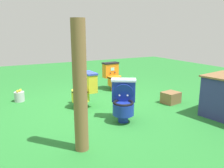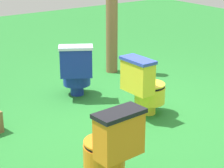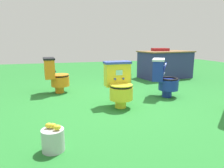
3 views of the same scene
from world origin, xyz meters
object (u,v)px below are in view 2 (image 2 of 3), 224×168
object	(u,v)px
toilet_blue	(76,70)
toilet_orange	(111,146)
wooden_post	(112,18)
toilet_yellow	(144,86)

from	to	relation	value
toilet_blue	toilet_orange	bearing A→B (deg)	-82.17
wooden_post	toilet_yellow	bearing A→B (deg)	157.45
toilet_blue	wooden_post	size ratio (longest dim) A/B	0.43
toilet_blue	wooden_post	bearing A→B (deg)	62.18
toilet_yellow	toilet_orange	size ratio (longest dim) A/B	1.00
toilet_blue	toilet_yellow	bearing A→B (deg)	-40.00
wooden_post	toilet_orange	bearing A→B (deg)	144.42
toilet_blue	toilet_yellow	size ratio (longest dim) A/B	1.00
toilet_blue	toilet_yellow	world-z (taller)	same
toilet_orange	wooden_post	size ratio (longest dim) A/B	0.43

